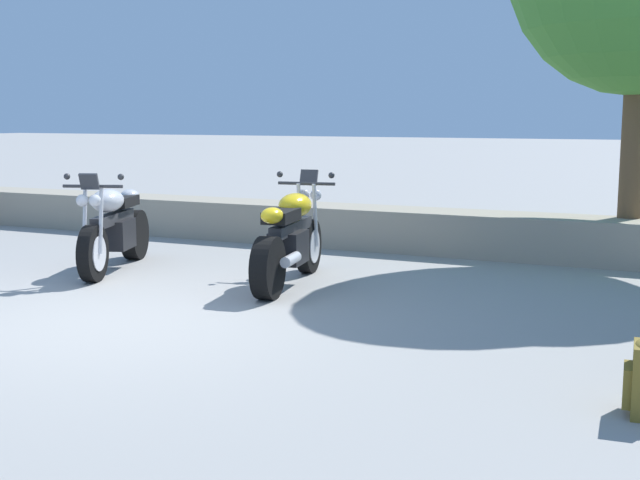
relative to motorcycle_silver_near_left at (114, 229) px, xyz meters
name	(u,v)px	position (x,y,z in m)	size (l,w,h in m)	color
ground_plane	(109,321)	(1.52, -2.00, -0.49)	(120.00, 120.00, 0.00)	gray
stone_wall	(332,225)	(1.52, 2.80, -0.21)	(36.00, 0.80, 0.55)	gray
motorcycle_silver_near_left	(114,229)	(0.00, 0.00, 0.00)	(0.96, 2.00, 1.18)	black
motorcycle_yellow_centre	(291,239)	(2.24, 0.11, 0.00)	(0.76, 2.06, 1.18)	black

